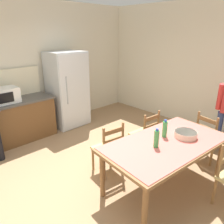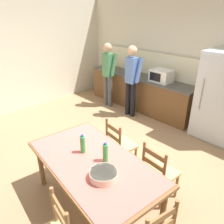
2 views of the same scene
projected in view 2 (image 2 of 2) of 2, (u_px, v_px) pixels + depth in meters
ground_plane at (106, 158)px, 4.04m from camera, size 8.32×8.32×0.00m
wall_back at (189, 58)px, 5.08m from camera, size 6.52×0.12×2.90m
wall_left at (19, 54)px, 5.54m from camera, size 0.12×5.20×2.90m
kitchen_counter at (140, 92)px, 5.94m from camera, size 3.16×0.66×0.89m
counter_splashback at (149, 63)px, 5.81m from camera, size 3.12×0.03×0.60m
refrigerator at (221, 97)px, 4.35m from camera, size 0.83×0.73×1.80m
microwave at (161, 76)px, 5.24m from camera, size 0.50×0.39×0.30m
dining_table at (93, 166)px, 2.78m from camera, size 1.97×1.19×0.77m
bottle_near_centre at (83, 144)px, 2.86m from camera, size 0.07×0.07×0.27m
bottle_off_centre at (105, 152)px, 2.70m from camera, size 0.07×0.07×0.27m
serving_bowl at (103, 174)px, 2.45m from camera, size 0.32×0.32×0.09m
chair_side_far_right at (159, 172)px, 3.03m from camera, size 0.45×0.44×0.91m
chair_side_far_left at (120, 145)px, 3.63m from camera, size 0.47×0.46×0.91m
person_at_sink at (108, 72)px, 5.84m from camera, size 0.43×0.30×1.71m
person_at_counter at (132, 78)px, 5.27m from camera, size 0.44×0.30×1.74m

